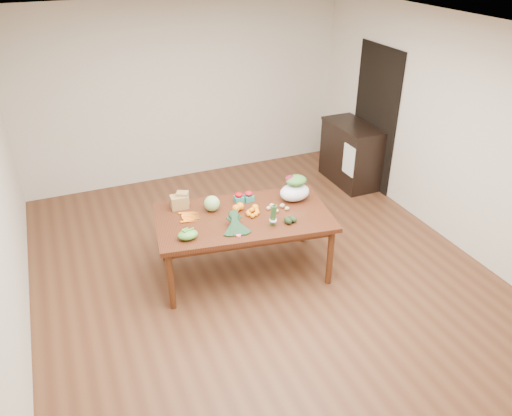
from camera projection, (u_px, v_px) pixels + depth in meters
name	position (u px, v px, depth m)	size (l,w,h in m)	color
floor	(264.00, 276.00, 5.74)	(6.00, 6.00, 0.00)	brown
ceiling	(266.00, 32.00, 4.41)	(5.00, 6.00, 0.02)	white
room_walls	(265.00, 170.00, 5.08)	(5.02, 6.02, 2.70)	beige
dining_table	(244.00, 244.00, 5.65)	(1.90, 1.06, 0.75)	#4B2411
doorway_dark	(375.00, 118.00, 7.35)	(0.02, 1.00, 2.10)	black
cabinet	(350.00, 154.00, 7.67)	(0.52, 1.02, 0.94)	black
dish_towel	(349.00, 160.00, 7.26)	(0.02, 0.28, 0.45)	white
paper_bag	(179.00, 201.00, 5.57)	(0.25, 0.21, 0.18)	#9E7347
cabbage	(212.00, 203.00, 5.52)	(0.18, 0.18, 0.18)	#8CBC6C
strawberry_basket_a	(239.00, 198.00, 5.72)	(0.10, 0.10, 0.09)	#AD0B11
strawberry_basket_b	(249.00, 197.00, 5.74)	(0.10, 0.10, 0.09)	red
orange_a	(236.00, 208.00, 5.51)	(0.09, 0.09, 0.09)	orange
orange_b	(240.00, 206.00, 5.55)	(0.09, 0.09, 0.09)	orange
orange_c	(255.00, 208.00, 5.54)	(0.08, 0.08, 0.08)	orange
mandarin_cluster	(252.00, 211.00, 5.47)	(0.18, 0.18, 0.08)	orange
carrots	(190.00, 217.00, 5.42)	(0.22, 0.24, 0.03)	orange
snap_pea_bag	(188.00, 235.00, 5.04)	(0.21, 0.16, 0.09)	#5B9E35
kale_bunch	(236.00, 225.00, 5.14)	(0.32, 0.40, 0.16)	black
asparagus_bundle	(273.00, 215.00, 5.22)	(0.08, 0.08, 0.25)	#3A6D32
potato_a	(269.00, 208.00, 5.57)	(0.05, 0.04, 0.04)	#D1BE78
potato_b	(277.00, 211.00, 5.51)	(0.05, 0.04, 0.04)	#D2BD79
potato_c	(282.00, 206.00, 5.61)	(0.06, 0.05, 0.05)	tan
potato_d	(272.00, 205.00, 5.62)	(0.05, 0.05, 0.05)	tan
potato_e	(287.00, 208.00, 5.56)	(0.05, 0.05, 0.05)	tan
avocado_a	(288.00, 221.00, 5.30)	(0.07, 0.10, 0.07)	black
avocado_b	(293.00, 219.00, 5.33)	(0.07, 0.11, 0.07)	black
salad_bag	(295.00, 189.00, 5.71)	(0.35, 0.27, 0.27)	white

